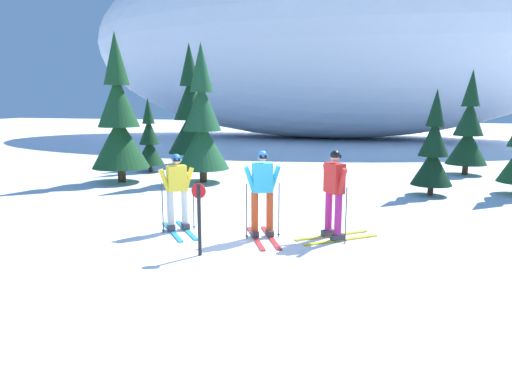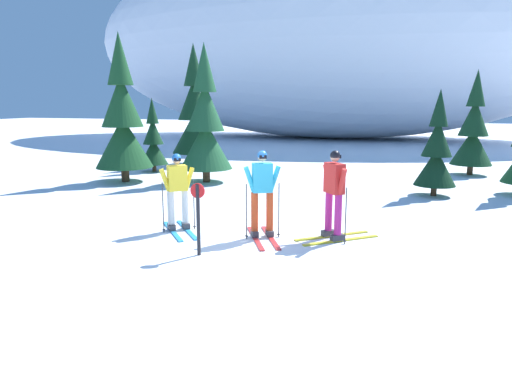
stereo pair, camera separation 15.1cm
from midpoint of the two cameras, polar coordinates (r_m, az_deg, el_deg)
ground_plane at (r=9.58m, az=-3.01°, el=-6.25°), size 120.00×120.00×0.00m
skier_yellow_jacket at (r=10.45m, az=-9.08°, el=0.14°), size 1.39×1.58×1.72m
skier_cyan_jacket at (r=9.76m, az=1.21°, el=-0.06°), size 1.14×1.73×1.84m
skier_red_jacket at (r=9.75m, az=9.92°, el=-0.08°), size 1.66×1.48×1.86m
pine_tree_far_left at (r=19.62m, az=-12.15°, el=6.07°), size 1.15×1.15×2.99m
pine_tree_left at (r=17.28m, az=-15.66°, el=8.34°), size 2.00×2.00×5.18m
pine_tree_center_left at (r=21.47m, az=-7.25°, el=9.28°), size 2.07×2.07×5.36m
pine_tree_center at (r=16.66m, az=-5.91°, el=8.08°), size 1.86×1.86×4.82m
pine_tree_center_right at (r=15.17m, az=21.34°, el=4.56°), size 1.24×1.24×3.21m
pine_tree_right at (r=20.10m, az=25.08°, el=6.67°), size 1.56×1.56×4.04m
snow_ridge_background at (r=38.03m, az=9.74°, el=17.95°), size 38.66×18.87×15.16m
trail_marker_post at (r=8.71m, az=-6.55°, el=-2.74°), size 0.28×0.07×1.37m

